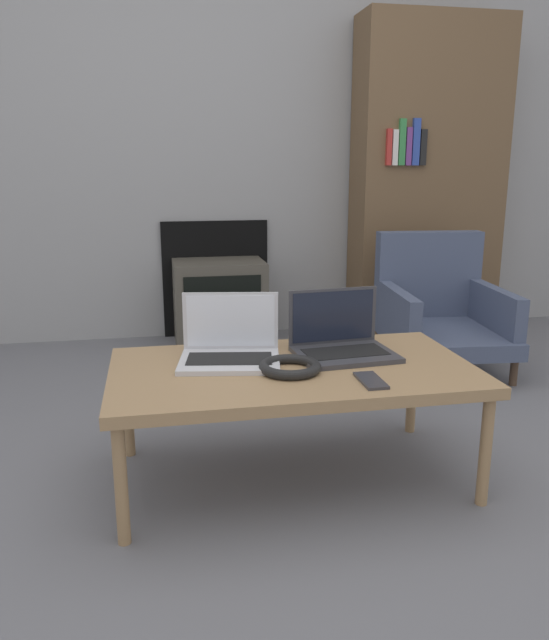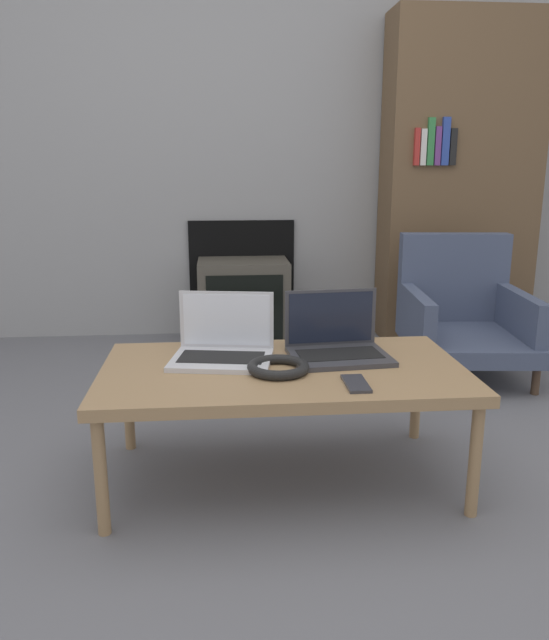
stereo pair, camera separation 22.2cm
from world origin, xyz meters
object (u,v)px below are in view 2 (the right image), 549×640
(laptop_left, at_px, (223,346))
(headphones, at_px, (278,367))
(laptop_right, at_px, (336,343))
(tv, at_px, (244,302))
(phone, at_px, (356,384))
(armchair, at_px, (461,312))

(laptop_left, distance_m, headphones, 0.23)
(laptop_right, relative_size, tv, 0.66)
(laptop_left, height_order, phone, laptop_left)
(laptop_left, xyz_separation_m, tv, (0.13, 1.54, -0.19))
(laptop_left, height_order, armchair, armchair)
(phone, relative_size, tv, 0.28)
(phone, bearing_deg, armchair, 57.01)
(headphones, height_order, tv, tv)
(laptop_left, xyz_separation_m, headphones, (0.17, -0.15, -0.03))
(phone, relative_size, armchair, 0.20)
(laptop_right, xyz_separation_m, phone, (0.00, -0.29, -0.04))
(laptop_right, distance_m, tv, 1.57)
(phone, bearing_deg, laptop_right, 90.67)
(phone, xyz_separation_m, armchair, (0.80, 1.23, -0.09))
(tv, bearing_deg, laptop_right, -80.92)
(laptop_left, bearing_deg, laptop_right, 9.57)
(laptop_left, relative_size, tv, 0.69)
(laptop_right, height_order, phone, laptop_right)
(headphones, bearing_deg, phone, -32.92)
(laptop_left, relative_size, laptop_right, 1.05)
(phone, xyz_separation_m, tv, (-0.25, 1.83, -0.15))
(laptop_left, bearing_deg, phone, -27.98)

